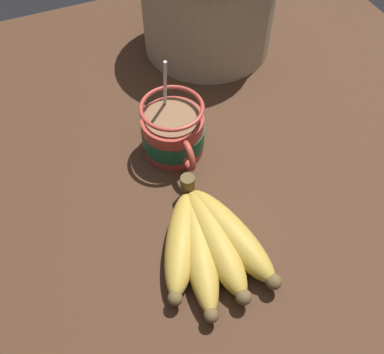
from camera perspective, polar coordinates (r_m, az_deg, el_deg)
table at (r=66.01cm, az=1.32°, el=-0.38°), size 106.05×106.05×3.23cm
coffee_mug at (r=65.20cm, az=-2.52°, el=5.94°), size 12.92×9.63×15.59cm
banana_bunch at (r=55.92cm, az=2.20°, el=-8.58°), size 19.72×15.74×4.50cm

